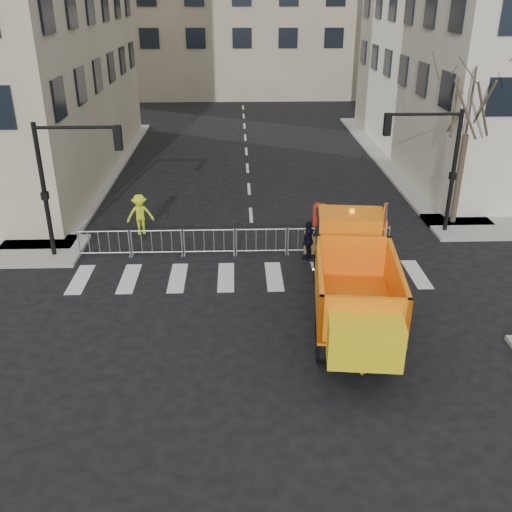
{
  "coord_description": "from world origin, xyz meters",
  "views": [
    {
      "loc": [
        -0.63,
        -13.5,
        9.67
      ],
      "look_at": [
        -0.08,
        2.5,
        2.25
      ],
      "focal_mm": 40.0,
      "sensor_mm": 36.0,
      "label": 1
    }
  ],
  "objects_px": {
    "plow_truck": "(354,277)",
    "worker": "(140,214)",
    "cop_a": "(338,248)",
    "newspaper_box": "(319,216)",
    "cop_c": "(309,240)",
    "cop_b": "(321,236)"
  },
  "relations": [
    {
      "from": "cop_b",
      "to": "cop_c",
      "type": "xyz_separation_m",
      "value": [
        -0.49,
        0.0,
        -0.17
      ]
    },
    {
      "from": "cop_c",
      "to": "worker",
      "type": "distance_m",
      "value": 7.39
    },
    {
      "from": "cop_a",
      "to": "cop_c",
      "type": "distance_m",
      "value": 1.27
    },
    {
      "from": "cop_a",
      "to": "worker",
      "type": "height_order",
      "value": "worker"
    },
    {
      "from": "cop_c",
      "to": "worker",
      "type": "relative_size",
      "value": 0.91
    },
    {
      "from": "plow_truck",
      "to": "cop_b",
      "type": "height_order",
      "value": "plow_truck"
    },
    {
      "from": "worker",
      "to": "newspaper_box",
      "type": "distance_m",
      "value": 7.78
    },
    {
      "from": "plow_truck",
      "to": "cop_a",
      "type": "bearing_deg",
      "value": 3.31
    },
    {
      "from": "cop_a",
      "to": "plow_truck",
      "type": "bearing_deg",
      "value": 75.19
    },
    {
      "from": "plow_truck",
      "to": "worker",
      "type": "xyz_separation_m",
      "value": [
        -7.77,
        7.27,
        -0.56
      ]
    },
    {
      "from": "cop_a",
      "to": "worker",
      "type": "distance_m",
      "value": 8.63
    },
    {
      "from": "cop_b",
      "to": "cop_c",
      "type": "height_order",
      "value": "cop_b"
    },
    {
      "from": "cop_b",
      "to": "worker",
      "type": "distance_m",
      "value": 7.85
    },
    {
      "from": "cop_a",
      "to": "newspaper_box",
      "type": "distance_m",
      "value": 3.65
    },
    {
      "from": "plow_truck",
      "to": "worker",
      "type": "distance_m",
      "value": 10.66
    },
    {
      "from": "cop_a",
      "to": "cop_c",
      "type": "relative_size",
      "value": 1.0
    },
    {
      "from": "worker",
      "to": "plow_truck",
      "type": "bearing_deg",
      "value": -53.92
    },
    {
      "from": "cop_a",
      "to": "worker",
      "type": "bearing_deg",
      "value": -33.9
    },
    {
      "from": "cop_b",
      "to": "worker",
      "type": "xyz_separation_m",
      "value": [
        -7.44,
        2.51,
        0.06
      ]
    },
    {
      "from": "cop_c",
      "to": "newspaper_box",
      "type": "bearing_deg",
      "value": -163.37
    },
    {
      "from": "cop_c",
      "to": "plow_truck",
      "type": "bearing_deg",
      "value": 42.01
    },
    {
      "from": "cop_c",
      "to": "worker",
      "type": "bearing_deg",
      "value": -77.67
    }
  ]
}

